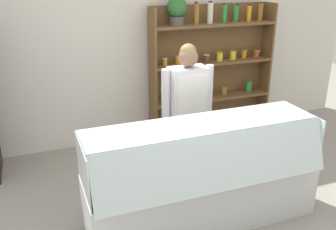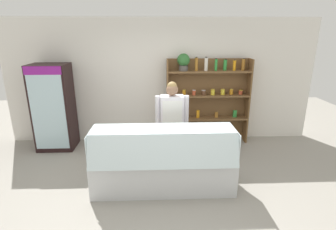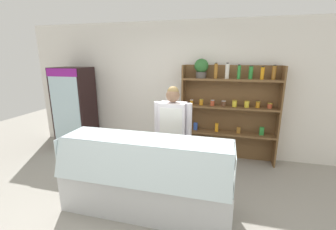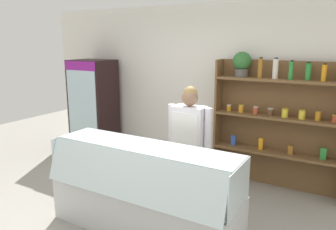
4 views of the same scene
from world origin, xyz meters
name	(u,v)px [view 3 (image 3 of 4)]	position (x,y,z in m)	size (l,w,h in m)	color
ground_plane	(143,216)	(0.00, 0.00, 0.00)	(12.00, 12.00, 0.00)	gray
back_wall	(180,89)	(0.00, 2.26, 1.35)	(6.80, 0.10, 2.70)	white
drinks_fridge	(75,109)	(-2.25, 1.80, 0.90)	(0.75, 0.61, 1.79)	black
shelving_unit	(226,105)	(0.96, 2.03, 1.11)	(1.80, 0.29, 1.98)	brown
deli_display_case	(146,188)	(-0.01, 0.14, 0.31)	(2.20, 0.71, 1.01)	silver
shop_clerk	(173,128)	(0.17, 0.91, 0.93)	(0.60, 0.25, 1.58)	#383D51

